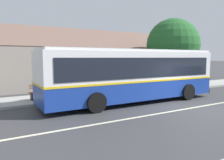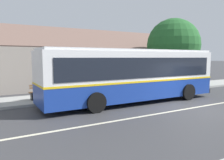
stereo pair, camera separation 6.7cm
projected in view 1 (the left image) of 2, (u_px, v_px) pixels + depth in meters
ground_plane at (194, 108)px, 11.59m from camera, size 300.00×300.00×0.00m
sidewalk_far at (129, 91)px, 16.74m from camera, size 60.00×3.00×0.15m
lane_divider_stripe at (194, 108)px, 11.59m from camera, size 60.00×0.16×0.01m
community_building at (68, 65)px, 22.10m from camera, size 24.51×8.99×6.63m
transit_bus at (133, 74)px, 12.94m from camera, size 11.00×2.78×3.11m
bench_down_street at (42, 93)px, 13.06m from camera, size 1.50×0.51×0.94m
street_tree_primary at (172, 47)px, 19.95m from camera, size 4.78×4.78×6.16m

